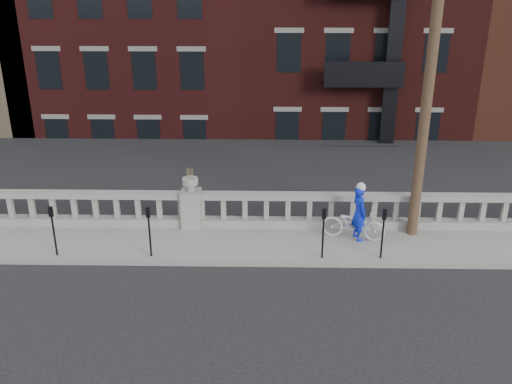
% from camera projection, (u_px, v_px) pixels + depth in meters
% --- Properties ---
extents(ground, '(120.00, 120.00, 0.00)m').
position_uv_depth(ground, '(171.00, 308.00, 12.78)').
color(ground, black).
rests_on(ground, ground).
extents(sidewalk, '(32.00, 2.20, 0.15)m').
position_uv_depth(sidewalk, '(188.00, 243.00, 15.53)').
color(sidewalk, gray).
rests_on(sidewalk, ground).
extents(balustrade, '(28.00, 0.34, 1.03)m').
position_uv_depth(balustrade, '(192.00, 210.00, 16.19)').
color(balustrade, gray).
rests_on(balustrade, sidewalk).
extents(planter_pedestal, '(0.55, 0.55, 1.76)m').
position_uv_depth(planter_pedestal, '(191.00, 204.00, 16.12)').
color(planter_pedestal, gray).
rests_on(planter_pedestal, sidewalk).
extents(lower_level, '(80.00, 44.00, 20.80)m').
position_uv_depth(lower_level, '(241.00, 45.00, 33.09)').
color(lower_level, '#605E59').
rests_on(lower_level, ground).
extents(utility_pole, '(1.60, 0.28, 10.00)m').
position_uv_depth(utility_pole, '(433.00, 48.00, 14.01)').
color(utility_pole, '#422D1E').
rests_on(utility_pole, sidewalk).
extents(parking_meter_b, '(0.10, 0.09, 1.36)m').
position_uv_depth(parking_meter_b, '(53.00, 225.00, 14.45)').
color(parking_meter_b, black).
rests_on(parking_meter_b, sidewalk).
extents(parking_meter_c, '(0.10, 0.09, 1.36)m').
position_uv_depth(parking_meter_c, '(149.00, 226.00, 14.41)').
color(parking_meter_c, black).
rests_on(parking_meter_c, sidewalk).
extents(parking_meter_d, '(0.10, 0.09, 1.36)m').
position_uv_depth(parking_meter_d, '(323.00, 228.00, 14.33)').
color(parking_meter_d, black).
rests_on(parking_meter_d, sidewalk).
extents(parking_meter_e, '(0.10, 0.09, 1.36)m').
position_uv_depth(parking_meter_e, '(383.00, 228.00, 14.30)').
color(parking_meter_e, black).
rests_on(parking_meter_e, sidewalk).
extents(bicycle, '(1.82, 1.01, 0.91)m').
position_uv_depth(bicycle, '(353.00, 223.00, 15.48)').
color(bicycle, silver).
rests_on(bicycle, sidewalk).
extents(cyclist, '(0.53, 0.65, 1.54)m').
position_uv_depth(cyclist, '(359.00, 213.00, 15.34)').
color(cyclist, '#0E22D3').
rests_on(cyclist, sidewalk).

